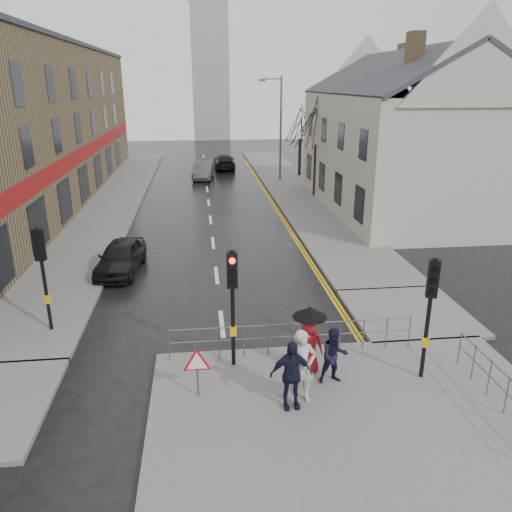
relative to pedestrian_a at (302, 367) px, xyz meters
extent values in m
plane|color=black|center=(-1.75, 1.70, -1.10)|extent=(120.00, 120.00, 0.00)
cube|color=#605E5B|center=(1.25, -1.80, -1.03)|extent=(10.00, 9.00, 0.14)
cube|color=#605E5B|center=(-8.25, 24.70, -1.03)|extent=(4.00, 44.00, 0.14)
cube|color=#605E5B|center=(4.75, 26.70, -1.03)|extent=(4.00, 40.00, 0.14)
cube|color=#605E5B|center=(4.75, 4.70, -1.03)|extent=(4.00, 4.20, 0.14)
cube|color=#776344|center=(-13.75, 23.70, 3.90)|extent=(8.00, 42.00, 10.00)
cube|color=beige|center=(10.25, 19.70, 2.40)|extent=(9.00, 16.00, 7.00)
cube|color=#776344|center=(8.75, 15.70, 8.10)|extent=(0.70, 0.90, 1.80)
cube|color=#776344|center=(11.45, 23.70, 8.10)|extent=(0.70, 0.90, 1.80)
cube|color=#96999F|center=(-0.25, 63.70, 7.90)|extent=(5.00, 5.00, 18.00)
cylinder|color=black|center=(-1.55, 1.90, 0.74)|extent=(0.11, 0.11, 3.40)
cube|color=black|center=(-1.55, 1.90, 1.89)|extent=(0.28, 0.22, 1.00)
cylinder|color=#FF0C07|center=(-1.55, 1.76, 2.19)|extent=(0.16, 0.04, 0.16)
cylinder|color=black|center=(-1.55, 1.76, 1.89)|extent=(0.16, 0.04, 0.16)
cylinder|color=black|center=(-1.55, 1.76, 1.59)|extent=(0.16, 0.04, 0.16)
cube|color=gold|center=(-1.55, 1.90, 0.09)|extent=(0.18, 0.14, 0.28)
cylinder|color=black|center=(3.45, 0.70, 0.74)|extent=(0.11, 0.11, 3.40)
cube|color=black|center=(3.45, 0.70, 1.89)|extent=(0.34, 0.30, 1.00)
cylinder|color=black|center=(3.40, 0.57, 2.19)|extent=(0.16, 0.09, 0.16)
cylinder|color=black|center=(3.40, 0.57, 1.89)|extent=(0.16, 0.09, 0.16)
cylinder|color=black|center=(3.40, 0.57, 1.59)|extent=(0.16, 0.09, 0.16)
cube|color=gold|center=(3.45, 0.70, 0.09)|extent=(0.22, 0.19, 0.28)
cylinder|color=black|center=(-7.25, 4.70, 0.74)|extent=(0.11, 0.11, 3.40)
cube|color=black|center=(-7.25, 4.70, 1.89)|extent=(0.34, 0.30, 1.00)
cylinder|color=black|center=(-7.20, 4.83, 2.19)|extent=(0.16, 0.09, 0.16)
cylinder|color=black|center=(-7.20, 4.83, 1.89)|extent=(0.16, 0.09, 0.16)
cylinder|color=black|center=(-7.20, 4.83, 1.59)|extent=(0.16, 0.09, 0.16)
cube|color=gold|center=(-7.25, 4.70, 0.09)|extent=(0.22, 0.19, 0.28)
cylinder|color=#595B5E|center=(-3.35, 2.30, -0.46)|extent=(0.04, 0.04, 1.00)
cylinder|color=#595B5E|center=(3.75, 2.30, -0.46)|extent=(0.04, 0.04, 1.00)
cylinder|color=#595B5E|center=(0.20, 2.30, -0.01)|extent=(7.10, 0.04, 0.04)
cylinder|color=#595B5E|center=(0.20, 2.30, -0.41)|extent=(7.10, 0.04, 0.04)
cylinder|color=#595B5E|center=(4.75, 1.20, -0.46)|extent=(0.04, 0.04, 1.00)
cylinder|color=#595B5E|center=(4.75, -1.05, -0.01)|extent=(0.04, 4.50, 0.04)
cylinder|color=#595B5E|center=(4.75, -1.05, -0.41)|extent=(0.04, 4.50, 0.04)
cylinder|color=#595B5E|center=(-2.55, 0.50, -0.54)|extent=(0.06, 0.06, 0.85)
cylinder|color=red|center=(-2.55, 0.50, -0.01)|extent=(0.80, 0.03, 0.80)
cylinder|color=white|center=(-2.55, 0.48, -0.01)|extent=(0.60, 0.03, 0.60)
cylinder|color=#595B5E|center=(4.25, 29.70, 3.04)|extent=(0.16, 0.16, 8.00)
cylinder|color=#595B5E|center=(3.55, 29.70, 6.84)|extent=(1.40, 0.10, 0.10)
cube|color=#595B5E|center=(2.75, 29.70, 6.74)|extent=(0.50, 0.25, 0.18)
cylinder|color=black|center=(5.75, 23.70, 0.79)|extent=(0.26, 0.26, 3.50)
cylinder|color=black|center=(6.25, 31.70, 0.54)|extent=(0.26, 0.26, 3.00)
imported|color=beige|center=(0.00, 0.00, 0.00)|extent=(0.76, 0.56, 1.92)
imported|color=black|center=(1.01, 0.73, -0.19)|extent=(0.79, 0.64, 1.54)
imported|color=#A5131C|center=(0.46, 1.31, -0.17)|extent=(0.88, 0.69, 1.59)
cylinder|color=black|center=(0.46, 1.31, -0.07)|extent=(0.02, 0.02, 1.79)
cone|color=black|center=(0.46, 1.31, 0.83)|extent=(0.96, 0.96, 0.28)
imported|color=black|center=(-0.31, -0.20, -0.07)|extent=(1.07, 0.49, 1.79)
imported|color=black|center=(-5.75, 10.07, -0.42)|extent=(2.05, 4.13, 1.35)
imported|color=#444649|center=(-1.95, 31.61, -0.40)|extent=(1.97, 4.38, 1.39)
imported|color=black|center=(0.09, 36.53, -0.43)|extent=(1.90, 4.62, 1.34)
camera|label=1|loc=(-2.32, -10.40, 6.56)|focal=35.00mm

